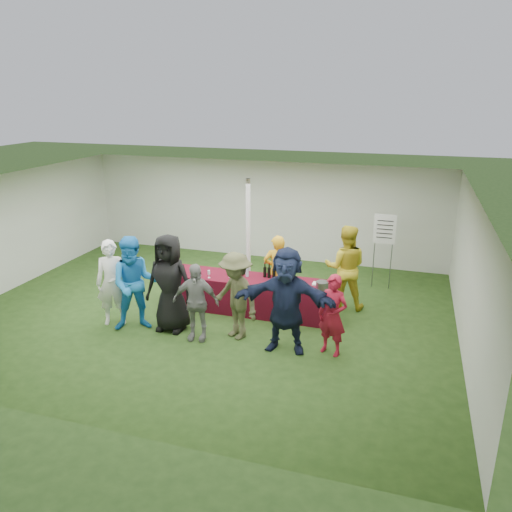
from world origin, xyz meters
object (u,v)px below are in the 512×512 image
(customer_6, at_px, (333,315))
(customer_5, at_px, (286,300))
(dump_bucket, at_px, (322,286))
(staff_pourer, at_px, (277,271))
(customer_4, at_px, (236,296))
(customer_0, at_px, (112,283))
(serving_table, at_px, (247,294))
(wine_list_sign, at_px, (384,235))
(customer_2, at_px, (170,283))
(customer_1, at_px, (135,284))
(customer_3, at_px, (196,302))
(staff_back, at_px, (345,267))

(customer_6, bearing_deg, customer_5, -153.31)
(dump_bucket, relative_size, staff_pourer, 0.15)
(customer_5, bearing_deg, customer_4, 166.14)
(staff_pourer, relative_size, customer_0, 0.93)
(serving_table, xyz_separation_m, customer_0, (-2.36, -1.38, 0.50))
(wine_list_sign, relative_size, customer_4, 1.06)
(customer_2, bearing_deg, customer_1, -164.11)
(customer_0, relative_size, customer_1, 0.92)
(customer_1, height_order, customer_3, customer_1)
(customer_1, relative_size, customer_4, 1.11)
(staff_back, bearing_deg, wine_list_sign, -123.16)
(customer_0, bearing_deg, customer_6, -23.63)
(serving_table, height_order, customer_3, customer_3)
(dump_bucket, height_order, wine_list_sign, wine_list_sign)
(staff_back, height_order, customer_3, staff_back)
(customer_4, height_order, customer_5, customer_5)
(serving_table, distance_m, staff_back, 2.17)
(customer_0, relative_size, customer_4, 1.03)
(customer_2, height_order, customer_3, customer_2)
(staff_pourer, xyz_separation_m, customer_5, (0.65, -1.82, 0.16))
(staff_back, bearing_deg, customer_3, 35.79)
(serving_table, bearing_deg, wine_list_sign, 39.78)
(serving_table, distance_m, customer_0, 2.78)
(staff_back, bearing_deg, serving_table, 14.75)
(wine_list_sign, relative_size, customer_2, 0.93)
(customer_1, bearing_deg, dump_bucket, -8.08)
(customer_0, height_order, customer_5, customer_5)
(staff_back, height_order, customer_1, customer_1)
(serving_table, xyz_separation_m, customer_1, (-1.80, -1.45, 0.57))
(customer_6, bearing_deg, staff_back, 110.97)
(customer_2, relative_size, customer_5, 1.00)
(staff_back, relative_size, customer_1, 0.97)
(serving_table, bearing_deg, customer_5, -49.55)
(customer_6, bearing_deg, customer_3, -156.37)
(customer_4, distance_m, customer_5, 1.04)
(wine_list_sign, relative_size, customer_1, 0.95)
(wine_list_sign, bearing_deg, customer_5, -111.74)
(staff_pourer, xyz_separation_m, customer_1, (-2.35, -1.86, 0.14))
(customer_0, xyz_separation_m, customer_5, (3.56, -0.03, 0.10))
(wine_list_sign, relative_size, staff_back, 0.98)
(dump_bucket, distance_m, customer_1, 3.65)
(dump_bucket, relative_size, customer_2, 0.13)
(customer_2, bearing_deg, staff_back, 34.24)
(customer_2, relative_size, customer_6, 1.30)
(wine_list_sign, bearing_deg, staff_back, -116.00)
(customer_3, xyz_separation_m, customer_5, (1.71, 0.09, 0.22))
(serving_table, distance_m, staff_pourer, 0.81)
(serving_table, bearing_deg, customer_6, -32.69)
(staff_back, height_order, customer_6, staff_back)
(wine_list_sign, relative_size, customer_3, 1.20)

